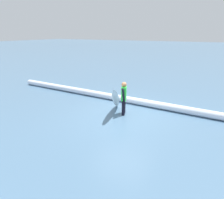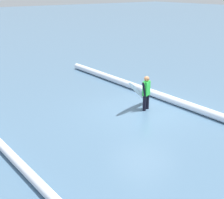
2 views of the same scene
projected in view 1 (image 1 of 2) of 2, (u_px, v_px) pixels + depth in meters
ground_plane at (123, 115)px, 8.88m from camera, size 152.19×152.19×0.00m
surfer at (124, 97)px, 8.78m from camera, size 0.30×0.60×1.46m
surfboard at (116, 99)px, 8.87m from camera, size 1.09×1.91×1.42m
wave_crest_foreground at (167, 107)px, 9.44m from camera, size 19.29×0.70×0.33m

